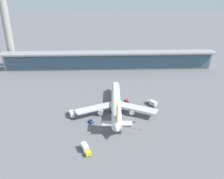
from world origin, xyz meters
TOP-DOWN VIEW (x-y plane):
  - ground_plane at (0.00, 0.00)m, footprint 1200.00×1200.00m
  - airliner_on_stand at (1.71, -1.35)m, footprint 46.10×59.94m
  - service_truck_near_nose_grey at (24.01, 5.37)m, footprint 6.04×7.31m
  - service_truck_under_wing_yellow at (-13.56, -36.30)m, footprint 5.05×7.61m
  - service_truck_mid_apron_red at (9.13, 10.28)m, footprint 2.07×6.84m
  - service_truck_by_tail_white at (6.41, -16.70)m, footprint 6.93×2.53m
  - service_truck_on_taxiway_blue at (-12.20, -13.13)m, footprint 3.01×3.32m
  - service_truck_at_far_stand_grey at (-23.16, -5.70)m, footprint 4.69×7.64m
  - terminal_building at (0.00, 76.90)m, footprint 183.60×12.80m
  - control_tower at (-87.24, 87.96)m, footprint 12.00×12.00m
  - safety_cone_alpha at (-11.18, -20.33)m, footprint 0.62×0.62m
  - safety_cone_bravo at (-12.65, -23.59)m, footprint 0.62×0.62m
  - safety_cone_charlie at (10.02, -19.71)m, footprint 0.62×0.62m
  - safety_cone_delta at (12.66, -20.54)m, footprint 0.62×0.62m

SIDE VIEW (x-z plane):
  - ground_plane at x=0.00m, z-range 0.00..0.00m
  - safety_cone_alpha at x=-11.18m, z-range -0.03..0.67m
  - safety_cone_bravo at x=-12.65m, z-range -0.03..0.67m
  - safety_cone_charlie at x=10.02m, z-range -0.03..0.67m
  - safety_cone_delta at x=12.66m, z-range -0.03..0.67m
  - service_truck_mid_apron_red at x=9.13m, z-range -0.54..2.16m
  - service_truck_by_tail_white at x=6.41m, z-range -0.54..2.16m
  - service_truck_on_taxiway_blue at x=-12.20m, z-range -0.15..1.90m
  - service_truck_near_nose_grey at x=24.01m, z-range 0.14..3.24m
  - service_truck_under_wing_yellow at x=-13.56m, z-range 0.14..3.24m
  - service_truck_at_far_stand_grey at x=-23.16m, z-range 0.14..3.24m
  - airliner_on_stand at x=1.71m, z-range -2.96..13.01m
  - terminal_building at x=0.00m, z-range 0.27..15.47m
  - control_tower at x=-87.24m, z-range 3.34..78.14m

